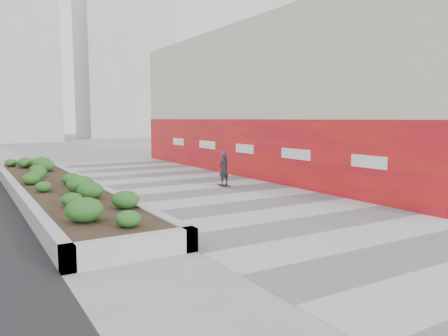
# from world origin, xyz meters

# --- Properties ---
(ground) EXTENTS (160.00, 160.00, 0.00)m
(ground) POSITION_xyz_m (0.00, 0.00, 0.00)
(ground) COLOR gray
(ground) RESTS_ON ground
(walkway) EXTENTS (8.00, 36.00, 0.01)m
(walkway) POSITION_xyz_m (0.00, 3.00, 0.01)
(walkway) COLOR #A8A8AD
(walkway) RESTS_ON ground
(building) EXTENTS (6.04, 24.08, 8.00)m
(building) POSITION_xyz_m (6.98, 8.98, 3.98)
(building) COLOR beige
(building) RESTS_ON ground
(planter) EXTENTS (3.00, 18.00, 0.90)m
(planter) POSITION_xyz_m (-5.50, 7.00, 0.42)
(planter) COLOR #9E9EA0
(planter) RESTS_ON ground
(distant_bldg_north_r) EXTENTS (14.00, 10.00, 24.00)m
(distant_bldg_north_r) POSITION_xyz_m (15.00, 60.00, 12.00)
(distant_bldg_north_r) COLOR #ADAAA3
(distant_bldg_north_r) RESTS_ON ground
(manhole_cover) EXTENTS (0.44, 0.44, 0.01)m
(manhole_cover) POSITION_xyz_m (0.50, 3.00, 0.00)
(manhole_cover) COLOR #595654
(manhole_cover) RESTS_ON ground
(skateboarder) EXTENTS (0.57, 0.75, 1.58)m
(skateboarder) POSITION_xyz_m (1.47, 5.96, 0.80)
(skateboarder) COLOR beige
(skateboarder) RESTS_ON ground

